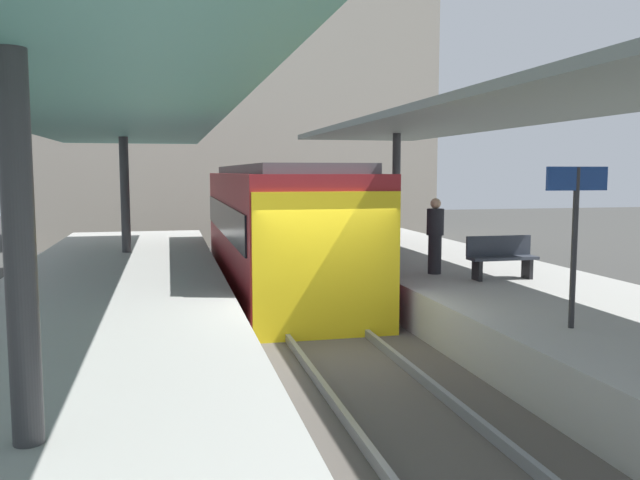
# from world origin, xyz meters

# --- Properties ---
(ground_plane) EXTENTS (80.00, 80.00, 0.00)m
(ground_plane) POSITION_xyz_m (0.00, 0.00, 0.00)
(ground_plane) COLOR #383835
(platform_left) EXTENTS (4.40, 28.00, 1.00)m
(platform_left) POSITION_xyz_m (-3.80, 0.00, 0.50)
(platform_left) COLOR #9E9E99
(platform_left) RESTS_ON ground_plane
(platform_right) EXTENTS (4.40, 28.00, 1.00)m
(platform_right) POSITION_xyz_m (3.80, 0.00, 0.50)
(platform_right) COLOR #9E9E99
(platform_right) RESTS_ON ground_plane
(track_ballast) EXTENTS (3.20, 28.00, 0.20)m
(track_ballast) POSITION_xyz_m (0.00, 0.00, 0.10)
(track_ballast) COLOR #4C4742
(track_ballast) RESTS_ON ground_plane
(rail_near_side) EXTENTS (0.08, 28.00, 0.14)m
(rail_near_side) POSITION_xyz_m (-0.72, 0.00, 0.27)
(rail_near_side) COLOR slate
(rail_near_side) RESTS_ON track_ballast
(rail_far_side) EXTENTS (0.08, 28.00, 0.14)m
(rail_far_side) POSITION_xyz_m (0.72, 0.00, 0.27)
(rail_far_side) COLOR slate
(rail_far_side) RESTS_ON track_ballast
(commuter_train) EXTENTS (2.78, 10.56, 3.10)m
(commuter_train) POSITION_xyz_m (0.00, 5.88, 1.73)
(commuter_train) COLOR maroon
(commuter_train) RESTS_ON track_ballast
(canopy_left) EXTENTS (4.18, 21.00, 3.22)m
(canopy_left) POSITION_xyz_m (-3.80, 1.40, 4.10)
(canopy_left) COLOR #333335
(canopy_left) RESTS_ON platform_left
(canopy_right) EXTENTS (4.18, 21.00, 3.41)m
(canopy_right) POSITION_xyz_m (3.80, 1.40, 4.28)
(canopy_right) COLOR #333335
(canopy_right) RESTS_ON platform_right
(platform_bench) EXTENTS (1.40, 0.41, 0.86)m
(platform_bench) POSITION_xyz_m (3.79, 1.47, 1.46)
(platform_bench) COLOR black
(platform_bench) RESTS_ON platform_right
(platform_sign) EXTENTS (0.90, 0.08, 2.21)m
(platform_sign) POSITION_xyz_m (2.69, -2.50, 2.62)
(platform_sign) COLOR #262628
(platform_sign) RESTS_ON platform_right
(passenger_near_bench) EXTENTS (0.36, 0.36, 1.59)m
(passenger_near_bench) POSITION_xyz_m (2.76, 2.39, 1.82)
(passenger_near_bench) COLOR #232328
(passenger_near_bench) RESTS_ON platform_right
(station_building_backdrop) EXTENTS (18.00, 6.00, 11.00)m
(station_building_backdrop) POSITION_xyz_m (0.09, 20.00, 5.50)
(station_building_backdrop) COLOR #A89E8E
(station_building_backdrop) RESTS_ON ground_plane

